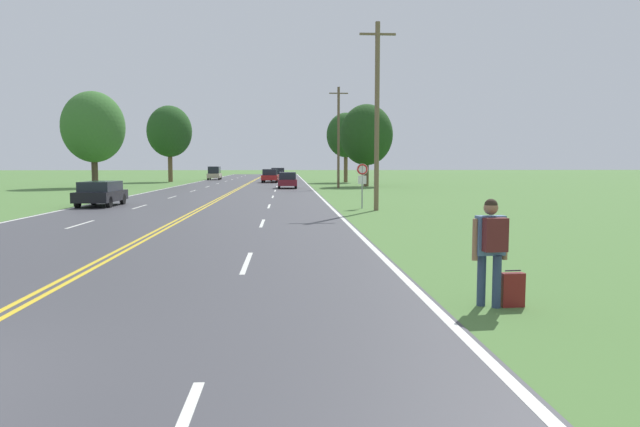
% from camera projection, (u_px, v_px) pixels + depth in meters
% --- Properties ---
extents(hitchhiker_person, '(0.61, 0.44, 1.80)m').
position_uv_depth(hitchhiker_person, '(491.00, 241.00, 9.34)').
color(hitchhiker_person, navy).
rests_on(hitchhiker_person, ground).
extents(suitcase, '(0.40, 0.18, 0.62)m').
position_uv_depth(suitcase, '(512.00, 290.00, 9.44)').
color(suitcase, maroon).
rests_on(suitcase, ground).
extents(traffic_sign, '(0.60, 0.10, 2.37)m').
position_uv_depth(traffic_sign, '(362.00, 175.00, 29.96)').
color(traffic_sign, gray).
rests_on(traffic_sign, ground).
extents(utility_pole_midground, '(1.80, 0.24, 9.34)m').
position_uv_depth(utility_pole_midground, '(377.00, 114.00, 28.47)').
color(utility_pole_midground, brown).
rests_on(utility_pole_midground, ground).
extents(utility_pole_far, '(1.80, 0.24, 9.65)m').
position_uv_depth(utility_pole_far, '(338.00, 136.00, 54.65)').
color(utility_pole_far, brown).
rests_on(utility_pole_far, ground).
extents(tree_left_verge, '(5.71, 5.71, 9.78)m').
position_uv_depth(tree_left_verge, '(169.00, 132.00, 73.19)').
color(tree_left_verge, brown).
rests_on(tree_left_verge, ground).
extents(tree_behind_sign, '(5.47, 5.47, 8.47)m').
position_uv_depth(tree_behind_sign, '(366.00, 135.00, 58.94)').
color(tree_behind_sign, brown).
rests_on(tree_behind_sign, ground).
extents(tree_mid_treeline, '(4.84, 4.84, 8.71)m').
position_uv_depth(tree_mid_treeline, '(346.00, 135.00, 71.42)').
color(tree_mid_treeline, brown).
rests_on(tree_mid_treeline, ground).
extents(tree_right_cluster, '(6.05, 6.05, 9.43)m').
position_uv_depth(tree_right_cluster, '(93.00, 127.00, 55.98)').
color(tree_right_cluster, '#473828').
rests_on(tree_right_cluster, ground).
extents(car_black_hatchback_nearest, '(1.90, 4.03, 1.38)m').
position_uv_depth(car_black_hatchback_nearest, '(101.00, 193.00, 31.68)').
color(car_black_hatchback_nearest, black).
rests_on(car_black_hatchback_nearest, ground).
extents(car_maroon_hatchback_approaching, '(1.78, 3.71, 1.54)m').
position_uv_depth(car_maroon_hatchback_approaching, '(287.00, 180.00, 54.39)').
color(car_maroon_hatchback_approaching, black).
rests_on(car_maroon_hatchback_approaching, ground).
extents(car_red_suv_mid_near, '(2.15, 4.81, 1.67)m').
position_uv_depth(car_red_suv_mid_near, '(270.00, 175.00, 71.01)').
color(car_red_suv_mid_near, black).
rests_on(car_red_suv_mid_near, ground).
extents(car_silver_suv_mid_far, '(2.07, 4.26, 1.79)m').
position_uv_depth(car_silver_suv_mid_far, '(278.00, 174.00, 76.49)').
color(car_silver_suv_mid_far, black).
rests_on(car_silver_suv_mid_far, ground).
extents(car_champagne_van_receding, '(1.84, 4.38, 1.94)m').
position_uv_depth(car_champagne_van_receding, '(214.00, 173.00, 83.13)').
color(car_champagne_van_receding, black).
rests_on(car_champagne_van_receding, ground).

